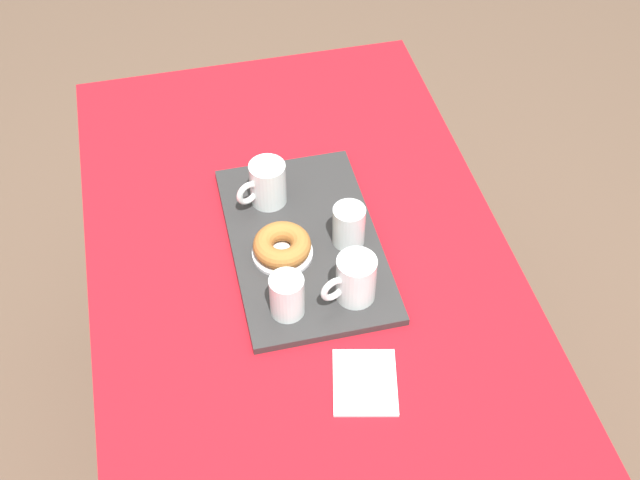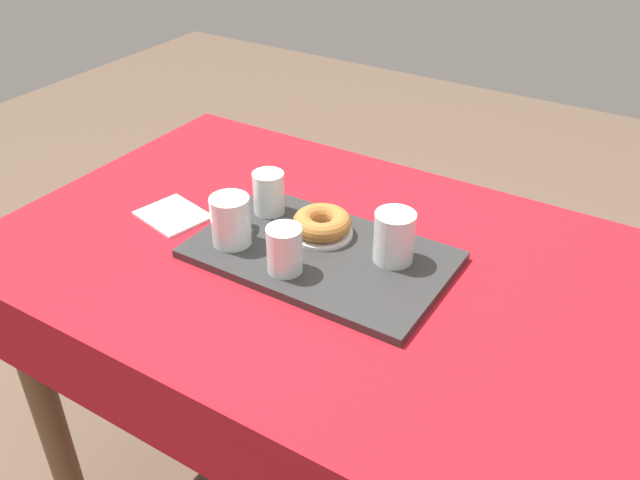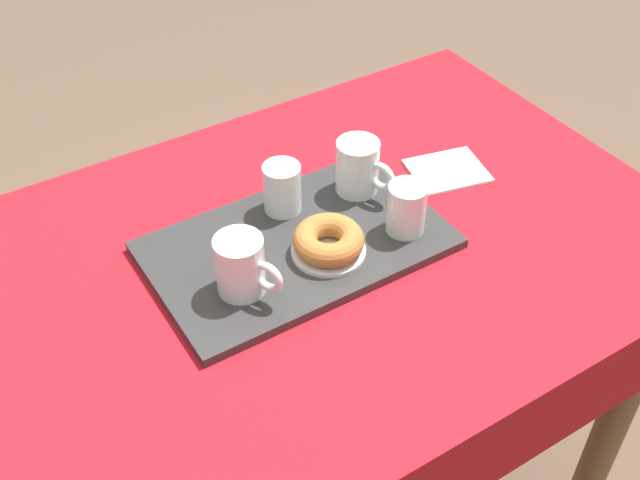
{
  "view_description": "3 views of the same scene",
  "coord_description": "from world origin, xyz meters",
  "px_view_note": "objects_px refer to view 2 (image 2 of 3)",
  "views": [
    {
      "loc": [
        1.05,
        -0.2,
        1.97
      ],
      "look_at": [
        0.05,
        0.03,
        0.83
      ],
      "focal_mm": 46.29,
      "sensor_mm": 36.0,
      "label": 1
    },
    {
      "loc": [
        -0.53,
        0.87,
        1.47
      ],
      "look_at": [
        0.02,
        -0.01,
        0.79
      ],
      "focal_mm": 37.84,
      "sensor_mm": 36.0,
      "label": 2
    },
    {
      "loc": [
        -0.46,
        -0.78,
        1.61
      ],
      "look_at": [
        0.02,
        -0.02,
        0.8
      ],
      "focal_mm": 44.0,
      "sensor_mm": 36.0,
      "label": 3
    }
  ],
  "objects_px": {
    "serving_tray": "(321,255)",
    "water_glass_near": "(269,195)",
    "dining_table": "(325,308)",
    "water_glass_far": "(285,251)",
    "paper_napkin": "(173,215)",
    "donut_plate_left": "(322,233)",
    "tea_mug_right": "(231,221)",
    "tea_mug_left": "(394,238)",
    "sugar_donut_left": "(322,223)"
  },
  "relations": [
    {
      "from": "dining_table",
      "to": "serving_tray",
      "type": "distance_m",
      "value": 0.14
    },
    {
      "from": "tea_mug_left",
      "to": "paper_napkin",
      "type": "bearing_deg",
      "value": 10.06
    },
    {
      "from": "tea_mug_left",
      "to": "paper_napkin",
      "type": "distance_m",
      "value": 0.46
    },
    {
      "from": "dining_table",
      "to": "donut_plate_left",
      "type": "xyz_separation_m",
      "value": [
        0.03,
        -0.03,
        0.15
      ]
    },
    {
      "from": "tea_mug_left",
      "to": "paper_napkin",
      "type": "height_order",
      "value": "tea_mug_left"
    },
    {
      "from": "paper_napkin",
      "to": "donut_plate_left",
      "type": "bearing_deg",
      "value": -165.1
    },
    {
      "from": "dining_table",
      "to": "tea_mug_left",
      "type": "relative_size",
      "value": 11.71
    },
    {
      "from": "tea_mug_left",
      "to": "water_glass_near",
      "type": "height_order",
      "value": "tea_mug_left"
    },
    {
      "from": "dining_table",
      "to": "sugar_donut_left",
      "type": "xyz_separation_m",
      "value": [
        0.03,
        -0.03,
        0.17
      ]
    },
    {
      "from": "tea_mug_right",
      "to": "water_glass_near",
      "type": "xyz_separation_m",
      "value": [
        0.01,
        -0.13,
        -0.01
      ]
    },
    {
      "from": "water_glass_far",
      "to": "dining_table",
      "type": "bearing_deg",
      "value": -102.84
    },
    {
      "from": "dining_table",
      "to": "water_glass_far",
      "type": "distance_m",
      "value": 0.21
    },
    {
      "from": "tea_mug_right",
      "to": "water_glass_far",
      "type": "distance_m",
      "value": 0.14
    },
    {
      "from": "serving_tray",
      "to": "paper_napkin",
      "type": "relative_size",
      "value": 3.56
    },
    {
      "from": "water_glass_far",
      "to": "sugar_donut_left",
      "type": "height_order",
      "value": "water_glass_far"
    },
    {
      "from": "tea_mug_right",
      "to": "sugar_donut_left",
      "type": "relative_size",
      "value": 0.98
    },
    {
      "from": "dining_table",
      "to": "tea_mug_right",
      "type": "height_order",
      "value": "tea_mug_right"
    },
    {
      "from": "sugar_donut_left",
      "to": "tea_mug_right",
      "type": "bearing_deg",
      "value": 40.26
    },
    {
      "from": "water_glass_far",
      "to": "paper_napkin",
      "type": "xyz_separation_m",
      "value": [
        0.31,
        -0.05,
        -0.05
      ]
    },
    {
      "from": "donut_plate_left",
      "to": "paper_napkin",
      "type": "height_order",
      "value": "donut_plate_left"
    },
    {
      "from": "donut_plate_left",
      "to": "paper_napkin",
      "type": "distance_m",
      "value": 0.31
    },
    {
      "from": "tea_mug_left",
      "to": "water_glass_far",
      "type": "relative_size",
      "value": 1.25
    },
    {
      "from": "serving_tray",
      "to": "water_glass_far",
      "type": "distance_m",
      "value": 0.1
    },
    {
      "from": "donut_plate_left",
      "to": "paper_napkin",
      "type": "relative_size",
      "value": 0.89
    },
    {
      "from": "dining_table",
      "to": "tea_mug_right",
      "type": "bearing_deg",
      "value": 25.43
    },
    {
      "from": "water_glass_near",
      "to": "water_glass_far",
      "type": "xyz_separation_m",
      "value": [
        -0.14,
        0.15,
        0.0
      ]
    },
    {
      "from": "serving_tray",
      "to": "paper_napkin",
      "type": "xyz_separation_m",
      "value": [
        0.33,
        0.03,
        -0.01
      ]
    },
    {
      "from": "paper_napkin",
      "to": "water_glass_near",
      "type": "bearing_deg",
      "value": -149.9
    },
    {
      "from": "tea_mug_right",
      "to": "paper_napkin",
      "type": "relative_size",
      "value": 0.83
    },
    {
      "from": "tea_mug_right",
      "to": "serving_tray",
      "type": "bearing_deg",
      "value": -159.16
    },
    {
      "from": "tea_mug_right",
      "to": "tea_mug_left",
      "type": "bearing_deg",
      "value": -158.73
    },
    {
      "from": "serving_tray",
      "to": "water_glass_near",
      "type": "relative_size",
      "value": 5.47
    },
    {
      "from": "sugar_donut_left",
      "to": "paper_napkin",
      "type": "bearing_deg",
      "value": 14.9
    },
    {
      "from": "serving_tray",
      "to": "tea_mug_left",
      "type": "height_order",
      "value": "tea_mug_left"
    },
    {
      "from": "dining_table",
      "to": "tea_mug_right",
      "type": "relative_size",
      "value": 11.45
    },
    {
      "from": "dining_table",
      "to": "paper_napkin",
      "type": "height_order",
      "value": "paper_napkin"
    },
    {
      "from": "tea_mug_right",
      "to": "donut_plate_left",
      "type": "xyz_separation_m",
      "value": [
        -0.13,
        -0.11,
        -0.04
      ]
    },
    {
      "from": "dining_table",
      "to": "tea_mug_left",
      "type": "bearing_deg",
      "value": -164.42
    },
    {
      "from": "sugar_donut_left",
      "to": "paper_napkin",
      "type": "xyz_separation_m",
      "value": [
        0.3,
        0.08,
        -0.04
      ]
    },
    {
      "from": "serving_tray",
      "to": "water_glass_near",
      "type": "xyz_separation_m",
      "value": [
        0.16,
        -0.07,
        0.05
      ]
    },
    {
      "from": "water_glass_near",
      "to": "dining_table",
      "type": "bearing_deg",
      "value": 162.23
    },
    {
      "from": "donut_plate_left",
      "to": "sugar_donut_left",
      "type": "relative_size",
      "value": 1.05
    },
    {
      "from": "tea_mug_left",
      "to": "paper_napkin",
      "type": "xyz_separation_m",
      "value": [
        0.45,
        0.08,
        -0.06
      ]
    },
    {
      "from": "tea_mug_left",
      "to": "sugar_donut_left",
      "type": "bearing_deg",
      "value": -0.17
    },
    {
      "from": "tea_mug_right",
      "to": "donut_plate_left",
      "type": "bearing_deg",
      "value": -139.74
    },
    {
      "from": "water_glass_near",
      "to": "donut_plate_left",
      "type": "relative_size",
      "value": 0.73
    },
    {
      "from": "dining_table",
      "to": "sugar_donut_left",
      "type": "height_order",
      "value": "sugar_donut_left"
    },
    {
      "from": "dining_table",
      "to": "tea_mug_right",
      "type": "distance_m",
      "value": 0.25
    },
    {
      "from": "water_glass_far",
      "to": "paper_napkin",
      "type": "distance_m",
      "value": 0.32
    },
    {
      "from": "serving_tray",
      "to": "water_glass_far",
      "type": "relative_size",
      "value": 5.47
    }
  ]
}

